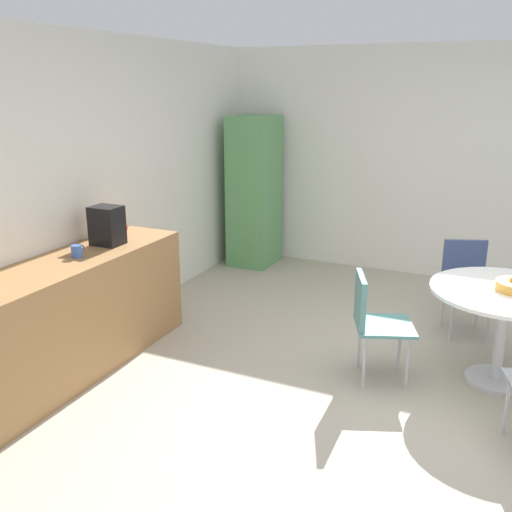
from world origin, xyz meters
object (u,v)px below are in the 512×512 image
Objects in this scene: locker_cabinet at (254,192)px; round_table at (504,308)px; chair_navy at (466,276)px; coffee_maker at (107,226)px; mug_white at (77,251)px; mug_red at (122,230)px; chair_teal at (372,315)px.

locker_cabinet is 3.55m from round_table.
chair_navy is 2.59× the size of coffee_maker.
coffee_maker is at bearing 102.65° from round_table.
round_table is 3.22m from mug_white.
mug_red is (0.67, 0.10, 0.00)m from mug_white.
chair_navy is 3.35m from mug_white.
coffee_maker is (0.39, 0.02, 0.11)m from mug_white.
mug_red is at bearing 114.96° from chair_navy.
mug_white is (-1.96, 2.68, 0.43)m from chair_navy.
mug_red is (-0.05, 2.23, 0.43)m from chair_teal.
mug_red is (-0.40, 3.12, 0.35)m from round_table.
locker_cabinet reaches higher than mug_white.
coffee_maker reaches higher than mug_white.
chair_teal is 2.24m from coffee_maker.
locker_cabinet is 5.67× the size of coffee_maker.
locker_cabinet reaches higher than chair_navy.
locker_cabinet reaches higher than coffee_maker.
round_table is 3.15m from coffee_maker.
chair_navy is at bearing -59.68° from coffee_maker.
mug_white is at bearing -177.45° from coffee_maker.
locker_cabinet is 14.06× the size of mug_red.
mug_white is at bearing 108.65° from chair_teal.
chair_navy is 1.36m from chair_teal.
locker_cabinet is 1.68× the size of round_table.
locker_cabinet is 2.19× the size of chair_teal.
mug_red reaches higher than chair_teal.
mug_white is 0.41m from coffee_maker.
coffee_maker reaches higher than chair_teal.
locker_cabinet is 2.83m from chair_navy.
mug_red is at bearing 175.63° from locker_cabinet.
mug_white and mug_red have the same top height.
chair_teal is at bearing 111.59° from round_table.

